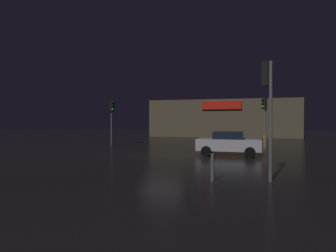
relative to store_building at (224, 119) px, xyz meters
name	(u,v)px	position (x,y,z in m)	size (l,w,h in m)	color
ground_plane	(162,156)	(-2.02, -26.50, -2.58)	(120.00, 120.00, 0.00)	black
store_building	(224,119)	(0.00, 0.00, 0.00)	(20.30, 9.67, 5.15)	brown
traffic_signal_main	(112,112)	(-8.41, -20.28, 0.40)	(0.42, 0.42, 4.00)	#595B60
traffic_signal_opposite	(265,111)	(4.47, -20.34, 0.38)	(0.42, 0.42, 3.99)	#595B60
traffic_signal_cross_left	(268,91)	(3.75, -32.96, 0.60)	(0.42, 0.43, 4.23)	#595B60
car_near	(229,143)	(2.01, -25.33, -1.80)	(3.93, 2.14, 1.51)	#B7B7BF
bollard_kerb_a	(212,167)	(1.85, -33.45, -2.09)	(0.12, 0.12, 0.98)	#595B60
bollard_kerb_b	(264,141)	(4.54, -18.79, -2.03)	(0.10, 0.10, 1.10)	gold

